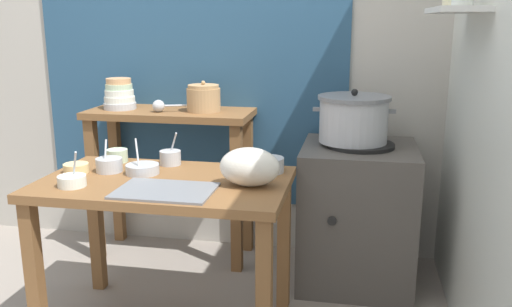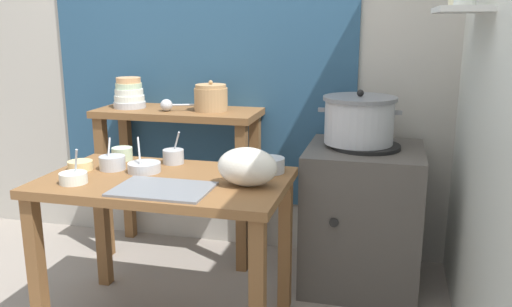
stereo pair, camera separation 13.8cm
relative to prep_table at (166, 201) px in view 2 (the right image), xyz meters
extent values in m
cube|color=#B2ADA3|center=(0.07, 1.04, 0.69)|extent=(4.40, 0.10, 2.60)
cube|color=navy|center=(-0.18, 0.98, 0.74)|extent=(1.90, 0.02, 2.10)
cube|color=silver|center=(1.37, 0.14, 0.69)|extent=(0.10, 3.20, 2.60)
cube|color=silver|center=(1.22, 0.34, 0.84)|extent=(0.20, 0.56, 0.02)
cube|color=brown|center=(0.00, 0.00, 0.09)|extent=(1.10, 0.66, 0.04)
cube|color=brown|center=(-0.50, -0.28, -0.27)|extent=(0.06, 0.06, 0.68)
cube|color=brown|center=(0.50, -0.28, -0.27)|extent=(0.06, 0.06, 0.68)
cube|color=brown|center=(-0.50, 0.28, -0.27)|extent=(0.06, 0.06, 0.68)
cube|color=brown|center=(0.50, 0.28, -0.27)|extent=(0.06, 0.06, 0.68)
cube|color=brown|center=(-0.25, 0.77, 0.27)|extent=(0.96, 0.40, 0.04)
cube|color=brown|center=(-0.68, 0.62, -0.18)|extent=(0.06, 0.06, 0.86)
cube|color=brown|center=(0.18, 0.62, -0.18)|extent=(0.06, 0.06, 0.86)
cube|color=brown|center=(-0.68, 0.92, -0.18)|extent=(0.06, 0.06, 0.86)
cube|color=brown|center=(0.18, 0.92, -0.18)|extent=(0.06, 0.06, 0.86)
cube|color=#4C4742|center=(0.85, 0.64, -0.23)|extent=(0.60, 0.60, 0.76)
cylinder|color=black|center=(0.85, 0.64, 0.16)|extent=(0.36, 0.36, 0.02)
cylinder|color=black|center=(0.73, 0.34, -0.16)|extent=(0.04, 0.02, 0.04)
cylinder|color=#B7BABF|center=(0.81, 0.66, 0.28)|extent=(0.36, 0.36, 0.23)
cylinder|color=slate|center=(0.81, 0.66, 0.41)|extent=(0.38, 0.38, 0.02)
sphere|color=black|center=(0.81, 0.66, 0.43)|extent=(0.04, 0.04, 0.04)
cube|color=slate|center=(0.61, 0.66, 0.34)|extent=(0.04, 0.02, 0.02)
cube|color=slate|center=(1.01, 0.66, 0.34)|extent=(0.04, 0.02, 0.02)
cylinder|color=tan|center=(-0.04, 0.77, 0.36)|extent=(0.19, 0.19, 0.13)
cylinder|color=tan|center=(-0.04, 0.77, 0.43)|extent=(0.18, 0.18, 0.02)
sphere|color=tan|center=(-0.04, 0.77, 0.46)|extent=(0.02, 0.02, 0.02)
cylinder|color=#B7BABF|center=(-0.55, 0.76, 0.31)|extent=(0.19, 0.19, 0.04)
cylinder|color=silver|center=(-0.55, 0.76, 0.35)|extent=(0.18, 0.18, 0.04)
cylinder|color=silver|center=(-0.55, 0.76, 0.39)|extent=(0.17, 0.17, 0.04)
cylinder|color=#B7D1AD|center=(-0.55, 0.76, 0.42)|extent=(0.16, 0.16, 0.03)
cylinder|color=tan|center=(-0.55, 0.76, 0.46)|extent=(0.14, 0.14, 0.03)
sphere|color=#B7BABF|center=(-0.29, 0.70, 0.33)|extent=(0.07, 0.07, 0.07)
cylinder|color=#B7BABF|center=(-0.15, 0.75, 0.33)|extent=(0.21, 0.08, 0.01)
cube|color=slate|center=(0.06, -0.17, 0.12)|extent=(0.40, 0.28, 0.01)
ellipsoid|color=silver|center=(0.39, -0.02, 0.19)|extent=(0.26, 0.17, 0.17)
cylinder|color=#B7D1AD|center=(-0.34, 0.25, 0.14)|extent=(0.10, 0.10, 0.06)
cylinder|color=maroon|center=(-0.34, 0.25, 0.17)|extent=(0.09, 0.09, 0.01)
cylinder|color=silver|center=(-0.35, -0.17, 0.13)|extent=(0.12, 0.12, 0.05)
cylinder|color=maroon|center=(-0.35, -0.17, 0.15)|extent=(0.10, 0.10, 0.01)
cylinder|color=#B7BABF|center=(-0.34, -0.16, 0.19)|extent=(0.07, 0.07, 0.16)
cylinder|color=#E5C684|center=(-0.44, 0.03, 0.13)|extent=(0.12, 0.12, 0.04)
cylinder|color=brown|center=(-0.44, 0.03, 0.15)|extent=(0.10, 0.10, 0.01)
cylinder|color=#B7BABF|center=(-0.06, 0.25, 0.15)|extent=(0.10, 0.10, 0.07)
cylinder|color=#BFB28C|center=(-0.06, 0.25, 0.17)|extent=(0.09, 0.09, 0.01)
cylinder|color=#B7BABF|center=(-0.05, 0.26, 0.19)|extent=(0.07, 0.06, 0.16)
cylinder|color=#B7BABF|center=(-0.13, 0.07, 0.13)|extent=(0.15, 0.15, 0.04)
cylinder|color=brown|center=(-0.13, 0.07, 0.15)|extent=(0.13, 0.13, 0.01)
cylinder|color=#B7BABF|center=(-0.15, 0.06, 0.19)|extent=(0.06, 0.09, 0.16)
cylinder|color=#B7BABF|center=(-0.30, 0.07, 0.14)|extent=(0.12, 0.12, 0.06)
cylinder|color=#337238|center=(-0.30, 0.07, 0.17)|extent=(0.10, 0.10, 0.01)
cylinder|color=#B7BABF|center=(-0.31, 0.07, 0.19)|extent=(0.03, 0.08, 0.15)
cylinder|color=#B7BABF|center=(0.43, 0.21, 0.14)|extent=(0.15, 0.15, 0.07)
cylinder|color=beige|center=(0.43, 0.21, 0.17)|extent=(0.13, 0.13, 0.01)
camera|label=1|loc=(0.83, -2.17, 0.79)|focal=37.62mm
camera|label=2|loc=(0.96, -2.14, 0.79)|focal=37.62mm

